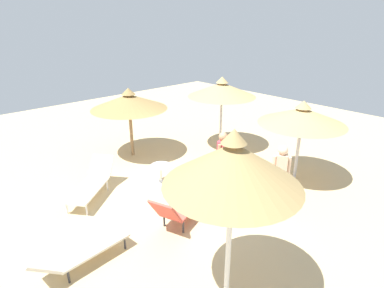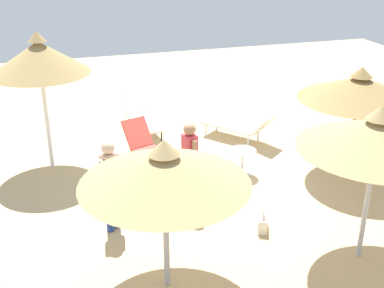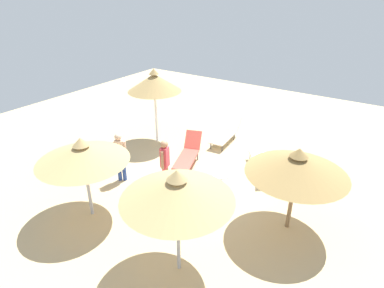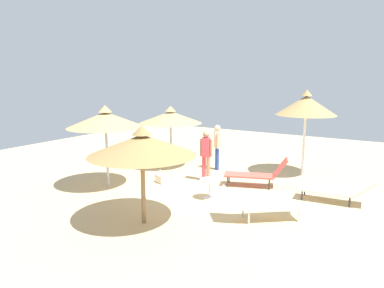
{
  "view_description": "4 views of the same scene",
  "coord_description": "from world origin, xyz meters",
  "px_view_note": "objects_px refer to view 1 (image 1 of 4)",
  "views": [
    {
      "loc": [
        -5.88,
        5.05,
        4.51
      ],
      "look_at": [
        -0.31,
        -0.08,
        1.52
      ],
      "focal_mm": 29.7,
      "sensor_mm": 36.0,
      "label": 1
    },
    {
      "loc": [
        -3.11,
        -9.07,
        5.06
      ],
      "look_at": [
        -0.53,
        -0.53,
        1.17
      ],
      "focal_mm": 46.83,
      "sensor_mm": 36.0,
      "label": 2
    },
    {
      "loc": [
        4.82,
        -7.55,
        5.9
      ],
      "look_at": [
        -0.02,
        -0.34,
        1.6
      ],
      "focal_mm": 29.86,
      "sensor_mm": 36.0,
      "label": 3
    },
    {
      "loc": [
        9.39,
        4.77,
        3.5
      ],
      "look_at": [
        0.39,
        -0.76,
        1.48
      ],
      "focal_mm": 32.56,
      "sensor_mm": 36.0,
      "label": 4
    }
  ],
  "objects_px": {
    "parasol_umbrella_edge": "(302,116)",
    "lounge_chair_near_right": "(181,205)",
    "lounge_chair_center": "(92,182)",
    "person_standing_near_left": "(222,159)",
    "parasol_umbrella_back": "(233,165)",
    "handbag": "(223,163)",
    "parasol_umbrella_far_left": "(222,89)",
    "lounge_chair_far_right": "(76,251)",
    "side_table_round": "(161,171)",
    "person_standing_back": "(280,174)",
    "parasol_umbrella_front": "(129,102)"
  },
  "relations": [
    {
      "from": "lounge_chair_center",
      "to": "person_standing_near_left",
      "type": "relative_size",
      "value": 1.09
    },
    {
      "from": "parasol_umbrella_back",
      "to": "person_standing_near_left",
      "type": "bearing_deg",
      "value": -46.18
    },
    {
      "from": "lounge_chair_far_right",
      "to": "side_table_round",
      "type": "height_order",
      "value": "lounge_chair_far_right"
    },
    {
      "from": "parasol_umbrella_back",
      "to": "lounge_chair_center",
      "type": "bearing_deg",
      "value": 1.88
    },
    {
      "from": "parasol_umbrella_back",
      "to": "lounge_chair_center",
      "type": "relative_size",
      "value": 1.63
    },
    {
      "from": "parasol_umbrella_far_left",
      "to": "lounge_chair_center",
      "type": "relative_size",
      "value": 1.4
    },
    {
      "from": "parasol_umbrella_edge",
      "to": "lounge_chair_center",
      "type": "xyz_separation_m",
      "value": [
        3.19,
        4.94,
        -1.57
      ]
    },
    {
      "from": "lounge_chair_far_right",
      "to": "person_standing_near_left",
      "type": "distance_m",
      "value": 4.28
    },
    {
      "from": "parasol_umbrella_edge",
      "to": "lounge_chair_near_right",
      "type": "relative_size",
      "value": 1.17
    },
    {
      "from": "handbag",
      "to": "side_table_round",
      "type": "relative_size",
      "value": 0.8
    },
    {
      "from": "lounge_chair_far_right",
      "to": "parasol_umbrella_far_left",
      "type": "bearing_deg",
      "value": -70.52
    },
    {
      "from": "side_table_round",
      "to": "person_standing_back",
      "type": "bearing_deg",
      "value": -156.08
    },
    {
      "from": "parasol_umbrella_far_left",
      "to": "lounge_chair_far_right",
      "type": "height_order",
      "value": "parasol_umbrella_far_left"
    },
    {
      "from": "parasol_umbrella_edge",
      "to": "lounge_chair_far_right",
      "type": "relative_size",
      "value": 1.17
    },
    {
      "from": "parasol_umbrella_edge",
      "to": "lounge_chair_near_right",
      "type": "distance_m",
      "value": 4.26
    },
    {
      "from": "lounge_chair_near_right",
      "to": "side_table_round",
      "type": "distance_m",
      "value": 1.98
    },
    {
      "from": "lounge_chair_center",
      "to": "handbag",
      "type": "relative_size",
      "value": 4.05
    },
    {
      "from": "lounge_chair_near_right",
      "to": "handbag",
      "type": "bearing_deg",
      "value": -65.38
    },
    {
      "from": "person_standing_back",
      "to": "side_table_round",
      "type": "relative_size",
      "value": 2.95
    },
    {
      "from": "parasol_umbrella_edge",
      "to": "lounge_chair_far_right",
      "type": "distance_m",
      "value": 6.65
    },
    {
      "from": "parasol_umbrella_front",
      "to": "person_standing_near_left",
      "type": "relative_size",
      "value": 1.47
    },
    {
      "from": "parasol_umbrella_back",
      "to": "person_standing_near_left",
      "type": "xyz_separation_m",
      "value": [
        2.52,
        -2.62,
        -1.53
      ]
    },
    {
      "from": "lounge_chair_center",
      "to": "person_standing_back",
      "type": "relative_size",
      "value": 1.09
    },
    {
      "from": "lounge_chair_far_right",
      "to": "handbag",
      "type": "relative_size",
      "value": 4.46
    },
    {
      "from": "lounge_chair_near_right",
      "to": "person_standing_near_left",
      "type": "height_order",
      "value": "person_standing_near_left"
    },
    {
      "from": "handbag",
      "to": "parasol_umbrella_far_left",
      "type": "bearing_deg",
      "value": -44.34
    },
    {
      "from": "lounge_chair_center",
      "to": "person_standing_back",
      "type": "xyz_separation_m",
      "value": [
        -3.75,
        -3.16,
        0.58
      ]
    },
    {
      "from": "lounge_chair_far_right",
      "to": "side_table_round",
      "type": "relative_size",
      "value": 3.55
    },
    {
      "from": "lounge_chair_center",
      "to": "person_standing_back",
      "type": "distance_m",
      "value": 4.94
    },
    {
      "from": "parasol_umbrella_edge",
      "to": "lounge_chair_center",
      "type": "relative_size",
      "value": 1.29
    },
    {
      "from": "lounge_chair_center",
      "to": "lounge_chair_far_right",
      "type": "distance_m",
      "value": 2.71
    },
    {
      "from": "parasol_umbrella_edge",
      "to": "handbag",
      "type": "xyz_separation_m",
      "value": [
        2.03,
        0.97,
        -1.83
      ]
    },
    {
      "from": "parasol_umbrella_edge",
      "to": "person_standing_back",
      "type": "bearing_deg",
      "value": 107.43
    },
    {
      "from": "parasol_umbrella_front",
      "to": "person_standing_near_left",
      "type": "distance_m",
      "value": 3.99
    },
    {
      "from": "parasol_umbrella_edge",
      "to": "lounge_chair_near_right",
      "type": "bearing_deg",
      "value": 80.14
    },
    {
      "from": "parasol_umbrella_edge",
      "to": "lounge_chair_near_right",
      "type": "height_order",
      "value": "parasol_umbrella_edge"
    },
    {
      "from": "parasol_umbrella_front",
      "to": "lounge_chair_far_right",
      "type": "relative_size",
      "value": 1.23
    },
    {
      "from": "parasol_umbrella_front",
      "to": "lounge_chair_far_right",
      "type": "xyz_separation_m",
      "value": [
        -3.96,
        3.8,
        -1.56
      ]
    },
    {
      "from": "parasol_umbrella_edge",
      "to": "person_standing_near_left",
      "type": "height_order",
      "value": "parasol_umbrella_edge"
    },
    {
      "from": "parasol_umbrella_far_left",
      "to": "lounge_chair_near_right",
      "type": "xyz_separation_m",
      "value": [
        -2.56,
        4.13,
        -1.75
      ]
    },
    {
      "from": "lounge_chair_far_right",
      "to": "lounge_chair_near_right",
      "type": "bearing_deg",
      "value": -95.17
    },
    {
      "from": "parasol_umbrella_edge",
      "to": "person_standing_near_left",
      "type": "xyz_separation_m",
      "value": [
        1.0,
        2.16,
        -0.98
      ]
    },
    {
      "from": "parasol_umbrella_edge",
      "to": "parasol_umbrella_front",
      "type": "bearing_deg",
      "value": 28.06
    },
    {
      "from": "parasol_umbrella_edge",
      "to": "handbag",
      "type": "distance_m",
      "value": 2.9
    },
    {
      "from": "person_standing_near_left",
      "to": "side_table_round",
      "type": "xyz_separation_m",
      "value": [
        1.49,
        0.97,
        -0.6
      ]
    },
    {
      "from": "parasol_umbrella_far_left",
      "to": "person_standing_near_left",
      "type": "distance_m",
      "value": 3.48
    },
    {
      "from": "parasol_umbrella_front",
      "to": "parasol_umbrella_edge",
      "type": "bearing_deg",
      "value": -151.94
    },
    {
      "from": "person_standing_back",
      "to": "lounge_chair_near_right",
      "type": "bearing_deg",
      "value": 59.91
    },
    {
      "from": "parasol_umbrella_edge",
      "to": "lounge_chair_center",
      "type": "bearing_deg",
      "value": 57.12
    },
    {
      "from": "parasol_umbrella_front",
      "to": "side_table_round",
      "type": "relative_size",
      "value": 4.36
    }
  ]
}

